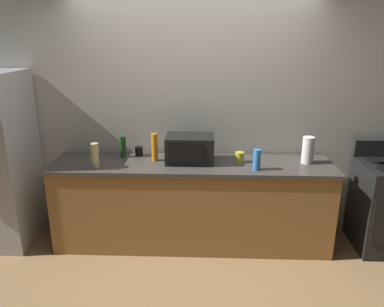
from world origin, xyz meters
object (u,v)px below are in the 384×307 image
at_px(microwave, 190,149).
at_px(bottle_spray_cleaner, 257,160).
at_px(mug_black, 139,151).
at_px(mug_yellow, 240,157).
at_px(bottle_wine, 123,147).
at_px(paper_towel_roll, 308,150).
at_px(bottle_dish_soap, 155,147).
at_px(bottle_vinegar, 95,156).

distance_m(microwave, bottle_spray_cleaner, 0.68).
xyz_separation_m(bottle_spray_cleaner, mug_black, (-1.20, 0.40, -0.05)).
bearing_deg(microwave, mug_yellow, -0.60).
bearing_deg(bottle_wine, mug_black, 23.16).
bearing_deg(paper_towel_roll, bottle_dish_soap, 179.51).
relative_size(bottle_dish_soap, mug_yellow, 2.65).
distance_m(mug_yellow, mug_black, 1.07).
bearing_deg(bottle_spray_cleaner, mug_yellow, 124.58).
bearing_deg(microwave, mug_black, 161.47).
bearing_deg(bottle_wine, mug_yellow, -5.90).
bearing_deg(microwave, paper_towel_roll, 0.11).
distance_m(bottle_spray_cleaner, mug_yellow, 0.26).
height_order(microwave, bottle_vinegar, microwave).
bearing_deg(mug_black, bottle_wine, -156.84).
distance_m(microwave, bottle_wine, 0.72).
relative_size(microwave, bottle_spray_cleaner, 2.40).
xyz_separation_m(bottle_vinegar, bottle_dish_soap, (0.54, 0.24, 0.02)).
relative_size(paper_towel_roll, bottle_dish_soap, 0.95).
bearing_deg(mug_yellow, bottle_spray_cleaner, -55.42).
distance_m(bottle_vinegar, bottle_spray_cleaner, 1.55).
distance_m(paper_towel_roll, bottle_wine, 1.89).
xyz_separation_m(bottle_wine, bottle_vinegar, (-0.19, -0.35, 0.01)).
bearing_deg(mug_yellow, bottle_wine, 174.10).
relative_size(bottle_wine, bottle_vinegar, 0.92).
relative_size(mug_yellow, mug_black, 1.15).
xyz_separation_m(bottle_vinegar, bottle_spray_cleaner, (1.55, 0.01, -0.02)).
height_order(bottle_wine, mug_black, bottle_wine).
bearing_deg(mug_yellow, paper_towel_roll, 0.63).
distance_m(microwave, bottle_dish_soap, 0.36).
distance_m(microwave, paper_towel_roll, 1.18).
relative_size(bottle_vinegar, mug_black, 2.65).
relative_size(microwave, paper_towel_roll, 1.78).
distance_m(bottle_wine, mug_black, 0.18).
relative_size(paper_towel_roll, mug_black, 2.90).
bearing_deg(bottle_wine, bottle_vinegar, -119.38).
bearing_deg(bottle_spray_cleaner, bottle_dish_soap, 167.06).
distance_m(bottle_dish_soap, mug_black, 0.28).
relative_size(paper_towel_roll, mug_yellow, 2.52).
relative_size(microwave, bottle_dish_soap, 1.69).
height_order(bottle_wine, bottle_dish_soap, bottle_dish_soap).
relative_size(microwave, mug_yellow, 4.48).
distance_m(paper_towel_roll, mug_black, 1.74).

